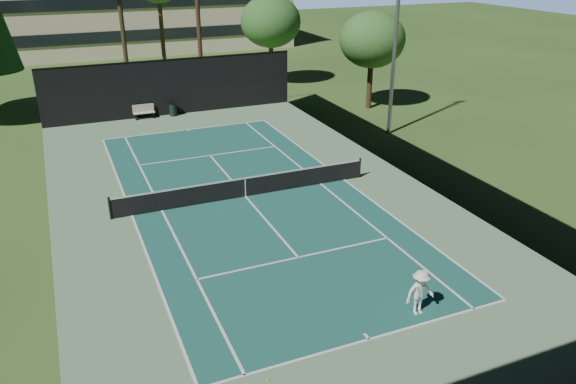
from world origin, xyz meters
name	(u,v)px	position (x,y,z in m)	size (l,w,h in m)	color
ground	(246,197)	(0.00, 0.00, 0.00)	(160.00, 160.00, 0.00)	#345821
apron_slab	(246,197)	(0.00, 0.00, 0.01)	(18.00, 32.00, 0.01)	#668D62
court_surface	(246,197)	(0.00, 0.00, 0.01)	(10.97, 23.77, 0.01)	#1B594E
court_lines	(246,196)	(0.00, 0.00, 0.02)	(11.07, 23.87, 0.01)	white
tennis_net	(245,186)	(0.00, 0.00, 0.56)	(12.90, 0.10, 1.10)	black
fence	(244,158)	(0.00, 0.06, 2.01)	(18.04, 32.05, 4.03)	black
player	(420,292)	(2.23, -11.31, 0.82)	(1.07, 0.61, 1.65)	white
tennis_ball_a	(268,380)	(-3.56, -12.33, 0.03)	(0.07, 0.07, 0.07)	#C4D630
tennis_ball_b	(200,198)	(-2.09, 0.71, 0.03)	(0.06, 0.06, 0.06)	#DFF337
tennis_ball_c	(219,171)	(-0.28, 3.70, 0.03)	(0.06, 0.06, 0.06)	#E2EE36
tennis_ball_d	(116,195)	(-5.87, 2.67, 0.03)	(0.07, 0.07, 0.07)	#D0DD32
park_bench	(144,111)	(-2.21, 15.76, 0.55)	(1.50, 0.45, 1.02)	beige
trash_bin	(173,109)	(-0.14, 15.62, 0.48)	(0.56, 0.56, 0.95)	black
decid_tree_a	(271,22)	(10.00, 22.00, 5.42)	(5.12, 5.12, 7.62)	#4F3121
decid_tree_b	(372,40)	(14.00, 12.00, 5.08)	(4.80, 4.80, 7.14)	#47311E
campus_building	(115,13)	(0.00, 45.98, 4.21)	(40.50, 12.50, 8.30)	beige
light_pole	(396,32)	(12.00, 6.00, 6.46)	(0.90, 0.25, 12.22)	gray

